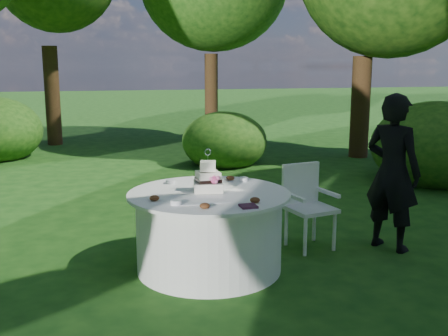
{
  "coord_description": "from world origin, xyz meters",
  "views": [
    {
      "loc": [
        -1.16,
        -4.73,
        1.95
      ],
      "look_at": [
        0.15,
        0.0,
        1.0
      ],
      "focal_mm": 42.0,
      "sensor_mm": 36.0,
      "label": 1
    }
  ],
  "objects_px": {
    "napkins": "(248,206)",
    "chair": "(306,200)",
    "table": "(209,231)",
    "guest": "(392,172)",
    "cake": "(208,180)"
  },
  "relations": [
    {
      "from": "guest",
      "to": "table",
      "type": "height_order",
      "value": "guest"
    },
    {
      "from": "napkins",
      "to": "cake",
      "type": "height_order",
      "value": "cake"
    },
    {
      "from": "napkins",
      "to": "table",
      "type": "distance_m",
      "value": 0.75
    },
    {
      "from": "guest",
      "to": "chair",
      "type": "distance_m",
      "value": 0.96
    },
    {
      "from": "cake",
      "to": "table",
      "type": "bearing_deg",
      "value": -94.84
    },
    {
      "from": "guest",
      "to": "cake",
      "type": "relative_size",
      "value": 4.08
    },
    {
      "from": "guest",
      "to": "chair",
      "type": "relative_size",
      "value": 1.86
    },
    {
      "from": "napkins",
      "to": "chair",
      "type": "xyz_separation_m",
      "value": [
        0.99,
        0.99,
        -0.26
      ]
    },
    {
      "from": "cake",
      "to": "chair",
      "type": "distance_m",
      "value": 1.28
    },
    {
      "from": "table",
      "to": "chair",
      "type": "relative_size",
      "value": 1.71
    },
    {
      "from": "table",
      "to": "cake",
      "type": "distance_m",
      "value": 0.5
    },
    {
      "from": "cake",
      "to": "napkins",
      "type": "bearing_deg",
      "value": -73.4
    },
    {
      "from": "table",
      "to": "cake",
      "type": "height_order",
      "value": "cake"
    },
    {
      "from": "table",
      "to": "guest",
      "type": "bearing_deg",
      "value": 1.63
    },
    {
      "from": "napkins",
      "to": "table",
      "type": "height_order",
      "value": "napkins"
    }
  ]
}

